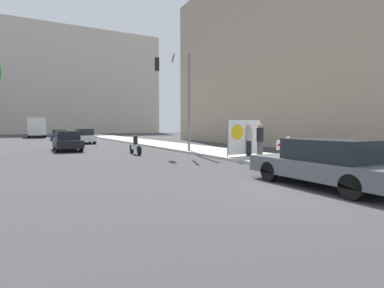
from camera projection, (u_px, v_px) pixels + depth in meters
The scene contains 15 objects.
ground_plane at pixel (303, 188), 8.64m from camera, with size 160.00×160.00×0.00m, color #38383A.
sidewalk_curb at pixel (188, 148), 23.76m from camera, with size 4.03×90.00×0.14m, color #B7B2A8.
building_backdrop_far at pixel (52, 82), 73.93m from camera, with size 52.00×12.00×25.53m.
building_backdrop_right at pixel (302, 53), 28.21m from camera, with size 10.00×32.00×17.36m.
seated_protester at pixel (290, 150), 12.49m from camera, with size 0.97×0.77×1.22m.
jogger_on_sidewalk at pixel (260, 141), 14.76m from camera, with size 0.34×0.34×1.81m.
pedestrian_behind at pixel (249, 140), 16.50m from camera, with size 0.34×0.34×1.75m.
protest_banner at pixel (244, 137), 16.49m from camera, with size 2.30×0.06×1.99m.
traffic_light_pole at pixel (178, 87), 19.97m from camera, with size 2.25×2.01×6.45m.
parked_car_curbside at pixel (327, 163), 8.81m from camera, with size 1.89×4.59×1.41m.
car_on_road_nearest at pixel (67, 141), 21.86m from camera, with size 1.75×4.38×1.45m.
car_on_road_midblock at pixel (85, 136), 31.12m from camera, with size 1.76×4.32×1.53m.
car_on_road_distant at pixel (59, 135), 38.26m from camera, with size 1.83×4.22×1.36m.
city_bus_on_road at pixel (36, 126), 49.36m from camera, with size 2.51×11.38×3.07m.
motorcycle_on_road at pixel (135, 146), 18.94m from camera, with size 0.28×2.16×1.23m.
Camera 1 is at (-6.90, -6.00, 1.79)m, focal length 28.00 mm.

